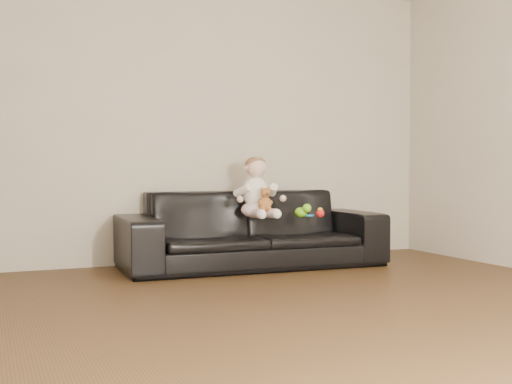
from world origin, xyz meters
name	(u,v)px	position (x,y,z in m)	size (l,w,h in m)	color
floor	(333,333)	(0.00, 0.00, 0.00)	(5.50, 5.50, 0.00)	#4A311A
wall_back	(181,119)	(0.00, 2.75, 1.30)	(5.00, 5.00, 0.00)	#C0B6A1
sofa	(252,229)	(0.48, 2.25, 0.33)	(2.24, 0.88, 0.66)	black
baby	(257,191)	(0.48, 2.13, 0.66)	(0.35, 0.43, 0.52)	#F5CECF
teddy_bear	(265,200)	(0.49, 1.97, 0.59)	(0.11, 0.11, 0.19)	#9E602D
toy_green	(301,212)	(0.85, 2.04, 0.47)	(0.10, 0.12, 0.09)	#6FD418
toy_rattle	(320,213)	(1.00, 1.97, 0.47)	(0.07, 0.07, 0.07)	red
toy_blue_disc	(309,215)	(0.99, 2.15, 0.44)	(0.10, 0.10, 0.01)	#1A99D4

